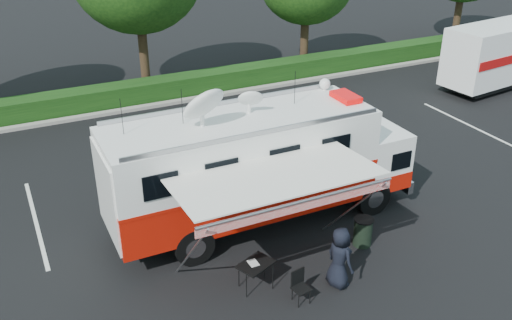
% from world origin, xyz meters
% --- Properties ---
extents(ground_plane, '(120.00, 120.00, 0.00)m').
position_xyz_m(ground_plane, '(0.00, 0.00, 0.00)').
color(ground_plane, black).
rests_on(ground_plane, ground).
extents(stall_lines, '(24.12, 5.50, 0.01)m').
position_xyz_m(stall_lines, '(-0.50, 3.00, 0.00)').
color(stall_lines, silver).
rests_on(stall_lines, ground_plane).
extents(command_truck, '(9.57, 2.63, 4.60)m').
position_xyz_m(command_truck, '(-0.08, -0.00, 1.97)').
color(command_truck, black).
rests_on(command_truck, ground_plane).
extents(awning, '(5.23, 2.70, 3.16)m').
position_xyz_m(awning, '(-0.94, -2.73, 2.96)').
color(awning, white).
rests_on(awning, ground_plane).
extents(person, '(0.70, 0.94, 1.76)m').
position_xyz_m(person, '(0.38, -3.72, 0.00)').
color(person, black).
rests_on(person, ground_plane).
extents(folding_table, '(1.10, 0.95, 0.79)m').
position_xyz_m(folding_table, '(-1.64, -2.87, 0.74)').
color(folding_table, black).
rests_on(folding_table, ground_plane).
extents(folding_chair, '(0.48, 0.50, 0.88)m').
position_xyz_m(folding_chair, '(-0.84, -3.78, 0.51)').
color(folding_chair, black).
rests_on(folding_chair, ground_plane).
extents(trash_bin, '(0.59, 0.59, 0.88)m').
position_xyz_m(trash_bin, '(2.05, -2.46, 0.44)').
color(trash_bin, black).
rests_on(trash_bin, ground_plane).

